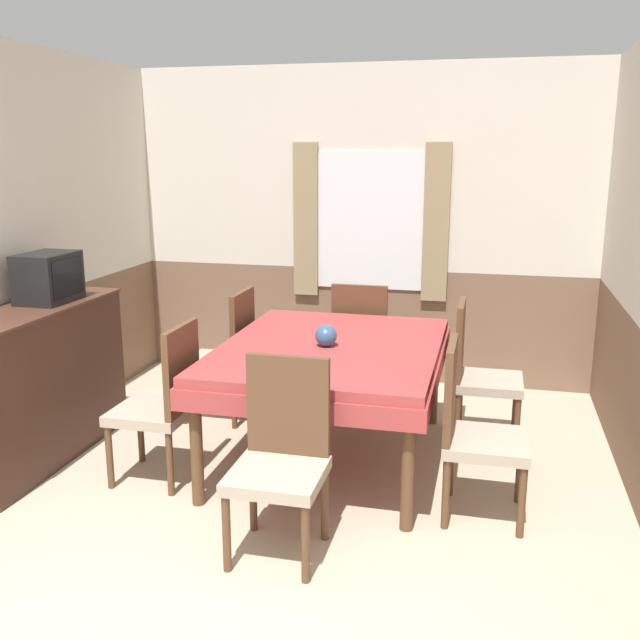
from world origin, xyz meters
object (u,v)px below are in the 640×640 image
(dining_table, at_px, (331,360))
(tv, at_px, (48,277))
(sideboard, at_px, (36,383))
(chair_head_window, at_px, (362,340))
(chair_left_near, at_px, (164,400))
(chair_left_far, at_px, (227,352))
(chair_head_near, at_px, (281,453))
(vase, at_px, (326,336))
(chair_right_near, at_px, (473,427))
(chair_right_far, at_px, (478,370))

(dining_table, xyz_separation_m, tv, (-1.79, -0.21, 0.48))
(sideboard, xyz_separation_m, tv, (0.01, 0.21, 0.64))
(chair_head_window, distance_m, chair_left_near, 1.83)
(chair_left_far, distance_m, chair_head_near, 1.83)
(dining_table, relative_size, sideboard, 1.21)
(sideboard, relative_size, vase, 10.62)
(sideboard, bearing_deg, chair_left_far, 45.71)
(chair_right_near, relative_size, vase, 7.12)
(chair_head_window, distance_m, chair_head_near, 2.15)
(chair_head_window, height_order, vase, chair_head_window)
(chair_right_near, height_order, chair_left_near, same)
(vase, bearing_deg, chair_head_near, -88.98)
(dining_table, distance_m, chair_right_far, 1.04)
(sideboard, bearing_deg, tv, 86.73)
(dining_table, xyz_separation_m, sideboard, (-1.81, -0.42, -0.16))
(tv, bearing_deg, chair_head_window, 35.76)
(chair_head_window, relative_size, chair_right_far, 1.00)
(dining_table, bearing_deg, chair_right_far, 30.27)
(chair_left_near, bearing_deg, chair_right_far, -59.73)
(chair_right_far, bearing_deg, chair_right_near, 0.00)
(chair_head_near, bearing_deg, vase, -88.98)
(dining_table, xyz_separation_m, chair_head_window, (0.00, 1.08, -0.16))
(chair_head_window, xyz_separation_m, vase, (-0.02, -1.13, 0.33))
(chair_right_near, height_order, chair_left_far, same)
(chair_left_far, bearing_deg, dining_table, -120.27)
(sideboard, distance_m, tv, 0.67)
(dining_table, distance_m, chair_left_near, 1.04)
(vase, bearing_deg, chair_left_far, 146.64)
(dining_table, height_order, chair_left_far, chair_left_far)
(chair_head_near, bearing_deg, chair_head_window, -90.00)
(dining_table, height_order, tv, tv)
(chair_right_near, xyz_separation_m, chair_left_near, (-1.78, 0.00, 0.00))
(chair_left_far, relative_size, vase, 7.12)
(sideboard, bearing_deg, chair_head_window, 39.70)
(chair_head_window, bearing_deg, chair_left_far, -147.84)
(dining_table, distance_m, sideboard, 1.86)
(chair_right_far, relative_size, chair_left_far, 1.00)
(chair_right_near, distance_m, chair_left_near, 1.78)
(chair_left_near, xyz_separation_m, tv, (-0.91, 0.30, 0.64))
(chair_right_far, height_order, sideboard, sideboard)
(chair_right_near, relative_size, tv, 2.44)
(chair_left_far, xyz_separation_m, vase, (0.87, -0.57, 0.33))
(chair_right_far, distance_m, vase, 1.12)
(dining_table, xyz_separation_m, chair_left_far, (-0.89, 0.52, -0.16))
(chair_right_near, xyz_separation_m, tv, (-2.68, 0.30, 0.64))
(tv, bearing_deg, vase, 5.17)
(chair_right_near, xyz_separation_m, chair_head_near, (-0.89, -0.56, 0.00))
(chair_right_far, bearing_deg, chair_head_window, -122.16)
(chair_head_near, bearing_deg, tv, -25.67)
(chair_head_near, bearing_deg, dining_table, -90.00)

